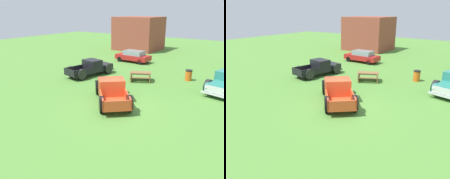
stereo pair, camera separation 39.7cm
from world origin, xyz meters
The scene contains 7 objects.
ground_plane centered at (0.00, 0.00, 0.00)m, with size 80.00×80.00×0.00m, color #548C38.
pickup_truck_foreground centered at (-1.22, 0.85, 0.74)m, with size 4.70×4.94×1.55m.
pickup_truck_behind_left centered at (-6.50, 5.39, 0.70)m, with size 2.64×5.04×1.47m.
sedan_distant_a centered at (-6.21, 12.63, 0.72)m, with size 4.15×1.82×1.37m.
picnic_table centered at (-1.79, 6.13, 0.49)m, with size 2.28×2.14×0.78m.
trash_can centered at (1.63, 8.62, 0.48)m, with size 0.59×0.59×0.95m.
brick_pavilion centered at (-10.23, 21.31, 2.45)m, with size 6.34×5.76×4.91m.
Camera 2 is at (7.76, -11.43, 5.92)m, focal length 37.97 mm.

